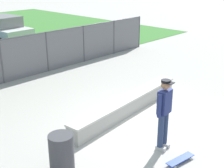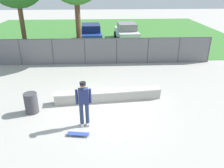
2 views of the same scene
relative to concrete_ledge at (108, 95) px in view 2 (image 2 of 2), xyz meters
The scene contains 9 objects.
ground_plane 1.13m from the concrete_ledge, 106.49° to the right, with size 80.00×80.00×0.00m, color #ADAAA3.
grass_strip 15.64m from the concrete_ledge, 91.14° to the left, with size 26.94×20.00×0.02m, color #3D7A33.
concrete_ledge is the anchor object (origin of this frame).
skateboarder 2.36m from the concrete_ledge, 116.52° to the right, with size 0.60×0.33×1.84m.
skateboard 2.94m from the concrete_ledge, 114.31° to the right, with size 0.82×0.32×0.09m.
chainlink_fence 5.39m from the concrete_ledge, 93.34° to the left, with size 15.01×0.07×1.77m.
car_blue 11.60m from the concrete_ledge, 95.76° to the left, with size 2.20×4.29×1.66m.
car_white 12.19m from the concrete_ledge, 79.79° to the left, with size 2.20×4.29×1.66m.
trash_bin 3.44m from the concrete_ledge, 164.69° to the right, with size 0.56×0.56×0.89m, color #3F3F44.
Camera 2 is at (-0.01, -8.53, 5.15)m, focal length 36.63 mm.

